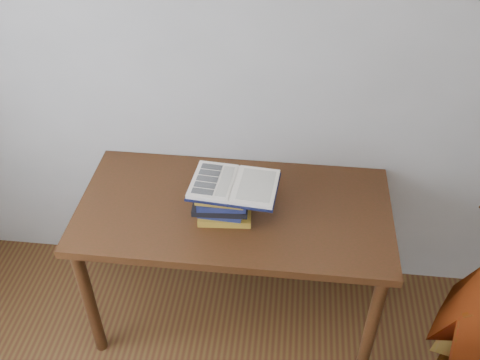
# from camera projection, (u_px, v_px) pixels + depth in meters

# --- Properties ---
(desk) EXTENTS (1.45, 0.73, 0.78)m
(desk) POSITION_uv_depth(u_px,v_px,m) (234.00, 222.00, 2.54)
(desk) COLOR #462011
(desk) RESTS_ON ground
(book_stack) EXTENTS (0.27, 0.18, 0.18)m
(book_stack) POSITION_uv_depth(u_px,v_px,m) (223.00, 202.00, 2.38)
(book_stack) COLOR olive
(book_stack) RESTS_ON desk
(open_book) EXTENTS (0.39, 0.29, 0.03)m
(open_book) POSITION_uv_depth(u_px,v_px,m) (234.00, 185.00, 2.30)
(open_book) COLOR black
(open_book) RESTS_ON book_stack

